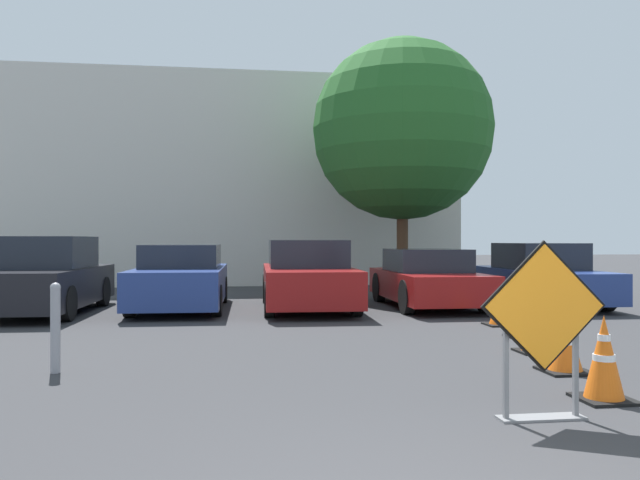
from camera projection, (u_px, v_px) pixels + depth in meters
The scene contains 15 objects.
ground_plane at pixel (286, 314), 12.80m from camera, with size 96.00×96.00×0.00m, color #333335.
road_closed_sign at pixel (543, 322), 5.26m from camera, with size 1.11×0.20×1.52m.
traffic_cone_nearest at pixel (604, 359), 5.92m from camera, with size 0.50×0.50×0.81m.
traffic_cone_second at pixel (565, 343), 7.19m from camera, with size 0.53×0.53×0.69m.
traffic_cone_third at pixel (534, 332), 8.45m from camera, with size 0.46×0.46×0.59m.
traffic_cone_fourth at pixel (520, 315), 9.74m from camera, with size 0.42×0.42×0.72m.
traffic_cone_fifth at pixel (500, 309), 11.12m from camera, with size 0.51×0.51×0.60m.
parked_car_nearest at pixel (44, 278), 12.96m from camera, with size 2.05×4.43×1.60m.
parked_car_second at pixel (181, 279), 13.73m from camera, with size 1.97×4.46×1.42m.
parked_car_third at pixel (307, 277), 13.82m from camera, with size 2.06×4.66×1.52m.
parked_car_fourth at pixel (427, 279), 14.21m from camera, with size 1.93×4.30×1.32m.
parked_car_fifth at pixel (540, 276), 14.65m from camera, with size 1.95×4.50×1.45m.
bollard_nearest at pixel (55, 325), 7.15m from camera, with size 0.12×0.12×1.04m.
building_facade_backdrop at pixel (209, 184), 22.80m from camera, with size 17.37×5.00×7.15m.
street_tree_behind_lot at pixel (402, 130), 17.62m from camera, with size 5.10×5.10×7.19m.
Camera 1 is at (-1.02, -2.78, 1.53)m, focal length 35.00 mm.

